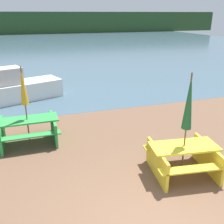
% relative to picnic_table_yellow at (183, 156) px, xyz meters
% --- Properties ---
extents(water, '(60.00, 50.00, 0.00)m').
position_rel_picnic_table_yellow_xyz_m(water, '(-1.44, 29.80, -0.45)').
color(water, '#425B6B').
rests_on(water, ground_plane).
extents(far_treeline, '(80.00, 1.60, 4.00)m').
position_rel_picnic_table_yellow_xyz_m(far_treeline, '(-1.44, 49.80, 1.55)').
color(far_treeline, '#284723').
rests_on(far_treeline, water).
extents(picnic_table_yellow, '(1.76, 1.58, 0.75)m').
position_rel_picnic_table_yellow_xyz_m(picnic_table_yellow, '(0.00, 0.00, 0.00)').
color(picnic_table_yellow, yellow).
rests_on(picnic_table_yellow, ground_plane).
extents(picnic_table_green, '(1.78, 1.39, 0.75)m').
position_rel_picnic_table_yellow_xyz_m(picnic_table_green, '(-3.49, 2.87, 0.01)').
color(picnic_table_green, green).
rests_on(picnic_table_green, ground_plane).
extents(umbrella_darkgreen, '(0.23, 0.23, 2.49)m').
position_rel_picnic_table_yellow_xyz_m(umbrella_darkgreen, '(0.00, 0.00, 1.36)').
color(umbrella_darkgreen, brown).
rests_on(umbrella_darkgreen, ground_plane).
extents(umbrella_gold, '(0.22, 0.22, 2.32)m').
position_rel_picnic_table_yellow_xyz_m(umbrella_gold, '(-3.49, 2.87, 1.28)').
color(umbrella_gold, brown).
rests_on(umbrella_gold, ground_plane).
extents(boat, '(3.92, 2.42, 1.51)m').
position_rel_picnic_table_yellow_xyz_m(boat, '(-3.91, 7.29, 0.11)').
color(boat, silver).
rests_on(boat, water).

